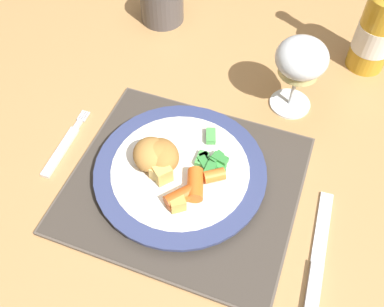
# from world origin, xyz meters

# --- Properties ---
(ground_plane) EXTENTS (6.00, 6.00, 0.00)m
(ground_plane) POSITION_xyz_m (0.00, 0.00, 0.00)
(ground_plane) COLOR #4C4238
(dining_table) EXTENTS (1.10, 0.97, 0.74)m
(dining_table) POSITION_xyz_m (0.00, 0.00, 0.64)
(dining_table) COLOR #AD7F4C
(dining_table) RESTS_ON ground
(placemat) EXTENTS (0.33, 0.30, 0.01)m
(placemat) POSITION_xyz_m (0.04, -0.13, 0.74)
(placemat) COLOR brown
(placemat) RESTS_ON dining_table
(dinner_plate) EXTENTS (0.25, 0.25, 0.02)m
(dinner_plate) POSITION_xyz_m (0.03, -0.12, 0.76)
(dinner_plate) COLOR white
(dinner_plate) RESTS_ON placemat
(breaded_croquettes) EXTENTS (0.09, 0.08, 0.04)m
(breaded_croquettes) POSITION_xyz_m (-0.01, -0.13, 0.79)
(breaded_croquettes) COLOR #A87033
(breaded_croquettes) RESTS_ON dinner_plate
(green_beans_pile) EXTENTS (0.05, 0.09, 0.02)m
(green_beans_pile) POSITION_xyz_m (0.07, -0.10, 0.77)
(green_beans_pile) COLOR #4CA84C
(green_beans_pile) RESTS_ON dinner_plate
(glazed_carrots) EXTENTS (0.07, 0.09, 0.02)m
(glazed_carrots) POSITION_xyz_m (0.06, -0.15, 0.78)
(glazed_carrots) COLOR orange
(glazed_carrots) RESTS_ON dinner_plate
(fork) EXTENTS (0.02, 0.14, 0.01)m
(fork) POSITION_xyz_m (-0.17, -0.14, 0.74)
(fork) COLOR silver
(fork) RESTS_ON dining_table
(table_knife) EXTENTS (0.03, 0.18, 0.01)m
(table_knife) POSITION_xyz_m (0.25, -0.19, 0.74)
(table_knife) COLOR silver
(table_knife) RESTS_ON dining_table
(wine_glass) EXTENTS (0.08, 0.08, 0.13)m
(wine_glass) POSITION_xyz_m (0.15, 0.08, 0.84)
(wine_glass) COLOR silver
(wine_glass) RESTS_ON dining_table
(bottle) EXTENTS (0.07, 0.07, 0.24)m
(bottle) POSITION_xyz_m (0.26, 0.23, 0.83)
(bottle) COLOR gold
(bottle) RESTS_ON dining_table
(roast_potatoes) EXTENTS (0.07, 0.07, 0.03)m
(roast_potatoes) POSITION_xyz_m (0.02, -0.16, 0.78)
(roast_potatoes) COLOR #DBB256
(roast_potatoes) RESTS_ON dinner_plate
(drinking_cup) EXTENTS (0.09, 0.09, 0.07)m
(drinking_cup) POSITION_xyz_m (-0.15, 0.23, 0.78)
(drinking_cup) COLOR #4C4747
(drinking_cup) RESTS_ON dining_table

